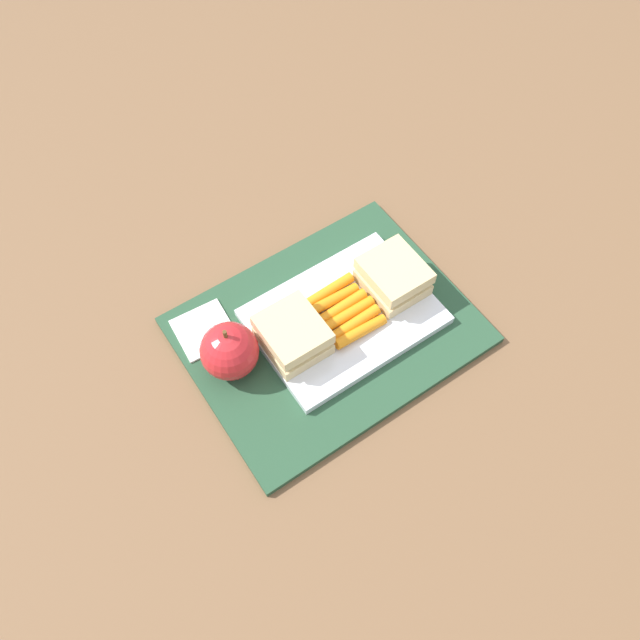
{
  "coord_description": "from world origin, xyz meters",
  "views": [
    {
      "loc": [
        0.24,
        0.34,
        0.72
      ],
      "look_at": [
        0.01,
        0.0,
        0.04
      ],
      "focal_mm": 35.56,
      "sensor_mm": 36.0,
      "label": 1
    }
  ],
  "objects_px": {
    "food_tray": "(344,316)",
    "apple": "(229,351)",
    "paper_napkin": "(204,330)",
    "carrot_sticks_bundle": "(344,311)",
    "sandwich_half_left": "(393,276)",
    "sandwich_half_right": "(293,335)"
  },
  "relations": [
    {
      "from": "sandwich_half_right",
      "to": "carrot_sticks_bundle",
      "type": "distance_m",
      "value": 0.08
    },
    {
      "from": "sandwich_half_left",
      "to": "carrot_sticks_bundle",
      "type": "xyz_separation_m",
      "value": [
        0.08,
        0.0,
        -0.02
      ]
    },
    {
      "from": "food_tray",
      "to": "paper_napkin",
      "type": "distance_m",
      "value": 0.18
    },
    {
      "from": "sandwich_half_left",
      "to": "apple",
      "type": "height_order",
      "value": "apple"
    },
    {
      "from": "carrot_sticks_bundle",
      "to": "paper_napkin",
      "type": "xyz_separation_m",
      "value": [
        0.16,
        -0.09,
        -0.02
      ]
    },
    {
      "from": "sandwich_half_left",
      "to": "paper_napkin",
      "type": "distance_m",
      "value": 0.26
    },
    {
      "from": "sandwich_half_right",
      "to": "paper_napkin",
      "type": "relative_size",
      "value": 1.14
    },
    {
      "from": "sandwich_half_right",
      "to": "carrot_sticks_bundle",
      "type": "relative_size",
      "value": 0.92
    },
    {
      "from": "food_tray",
      "to": "apple",
      "type": "distance_m",
      "value": 0.16
    },
    {
      "from": "food_tray",
      "to": "carrot_sticks_bundle",
      "type": "xyz_separation_m",
      "value": [
        0.0,
        0.0,
        0.01
      ]
    },
    {
      "from": "food_tray",
      "to": "paper_napkin",
      "type": "relative_size",
      "value": 3.29
    },
    {
      "from": "food_tray",
      "to": "sandwich_half_left",
      "type": "xyz_separation_m",
      "value": [
        -0.08,
        0.0,
        0.03
      ]
    },
    {
      "from": "apple",
      "to": "food_tray",
      "type": "bearing_deg",
      "value": 171.42
    },
    {
      "from": "carrot_sticks_bundle",
      "to": "apple",
      "type": "distance_m",
      "value": 0.16
    },
    {
      "from": "sandwich_half_left",
      "to": "sandwich_half_right",
      "type": "bearing_deg",
      "value": 0.0
    },
    {
      "from": "paper_napkin",
      "to": "carrot_sticks_bundle",
      "type": "bearing_deg",
      "value": 151.47
    },
    {
      "from": "food_tray",
      "to": "carrot_sticks_bundle",
      "type": "height_order",
      "value": "carrot_sticks_bundle"
    },
    {
      "from": "carrot_sticks_bundle",
      "to": "paper_napkin",
      "type": "distance_m",
      "value": 0.18
    },
    {
      "from": "food_tray",
      "to": "carrot_sticks_bundle",
      "type": "distance_m",
      "value": 0.01
    },
    {
      "from": "carrot_sticks_bundle",
      "to": "apple",
      "type": "xyz_separation_m",
      "value": [
        0.15,
        -0.02,
        0.02
      ]
    },
    {
      "from": "sandwich_half_left",
      "to": "apple",
      "type": "distance_m",
      "value": 0.23
    },
    {
      "from": "carrot_sticks_bundle",
      "to": "apple",
      "type": "height_order",
      "value": "apple"
    }
  ]
}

